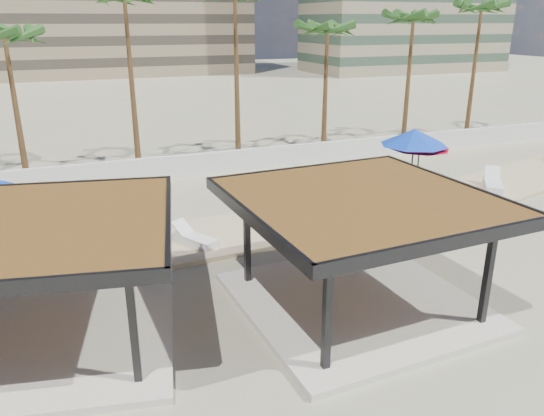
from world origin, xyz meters
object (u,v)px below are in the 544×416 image
Objects in this scene: pavilion_central at (359,241)px; lounger_b at (351,203)px; lounger_a at (195,239)px; lounger_d at (493,185)px; lounger_c at (383,186)px; pavilion_west at (40,270)px; umbrella_c at (420,142)px.

pavilion_central is 8.71m from lounger_b.
lounger_d reaches higher than lounger_a.
lounger_c is (2.73, 1.61, 0.01)m from lounger_b.
lounger_c is at bearing -102.69° from lounger_a.
pavilion_west is 3.42× the size of lounger_d.
lounger_a is at bearing 52.95° from pavilion_west.
pavilion_west is 3.83× the size of lounger_b.
pavilion_central is at bearing 159.47° from lounger_d.
pavilion_west is at bearing 102.08° from lounger_a.
umbrella_c is 1.63× the size of lounger_d.
lounger_c is at bearing -46.93° from lounger_b.
pavilion_central is at bearing 113.71° from lounger_c.
lounger_d is (15.55, 1.21, 0.04)m from lounger_a.
umbrella_c is 12.83m from lounger_a.
umbrella_c reaches higher than lounger_d.
pavilion_west is 21.52m from lounger_d.
lounger_b is at bearing 36.77° from pavilion_west.
umbrella_c is at bearing -105.39° from lounger_a.
umbrella_c is at bearing -120.47° from lounger_c.
lounger_a is 7.75m from lounger_b.
lounger_d is (3.26, -1.83, -2.06)m from umbrella_c.
pavilion_central is 12.62m from umbrella_c.
lounger_a is 10.79m from lounger_c.
pavilion_west is 2.10× the size of umbrella_c.
umbrella_c is 2.86m from lounger_c.
lounger_c is (10.34, 3.08, 0.01)m from lounger_a.
lounger_a is 15.60m from lounger_d.
pavilion_central is 3.08× the size of lounger_d.
lounger_a is at bearing -166.10° from umbrella_c.
pavilion_central is at bearing 163.61° from lounger_b.
lounger_d is at bearing -29.36° from umbrella_c.
lounger_d is at bearing 27.05° from pavilion_west.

